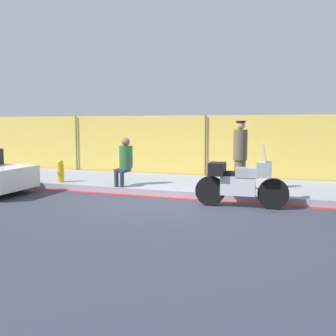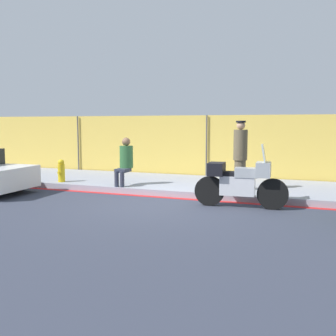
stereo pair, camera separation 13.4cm
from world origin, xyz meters
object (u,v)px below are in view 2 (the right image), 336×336
at_px(motorcycle, 240,182).
at_px(fire_hydrant, 61,171).
at_px(person_seated_on_curb, 125,159).
at_px(officer_standing, 240,155).

bearing_deg(motorcycle, fire_hydrant, 166.81).
relative_size(motorcycle, person_seated_on_curb, 1.57).
distance_m(motorcycle, person_seated_on_curb, 3.70).
distance_m(motorcycle, fire_hydrant, 5.72).
xyz_separation_m(motorcycle, person_seated_on_curb, (-3.52, 1.09, 0.33)).
bearing_deg(officer_standing, fire_hydrant, -175.21).
bearing_deg(motorcycle, person_seated_on_curb, 159.21).
relative_size(officer_standing, person_seated_on_curb, 1.35).
xyz_separation_m(motorcycle, officer_standing, (-0.26, 1.41, 0.52)).
distance_m(officer_standing, person_seated_on_curb, 3.28).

